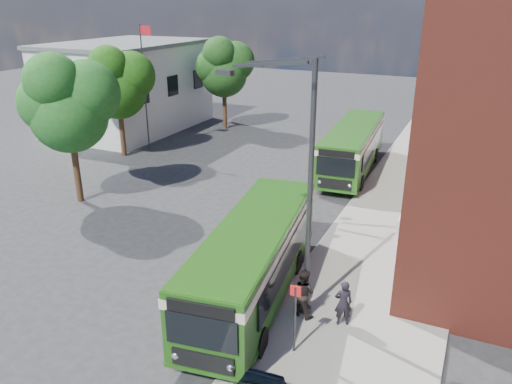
% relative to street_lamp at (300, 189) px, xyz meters
% --- Properties ---
extents(ground, '(120.00, 120.00, 0.00)m').
position_rel_street_lamp_xyz_m(ground, '(-4.84, 2.00, -4.79)').
color(ground, '#272729').
rests_on(ground, ground).
extents(pavement, '(6.00, 48.00, 0.15)m').
position_rel_street_lamp_xyz_m(pavement, '(2.16, 10.00, -4.72)').
color(pavement, gray).
rests_on(pavement, ground).
extents(kerb_line, '(0.12, 48.00, 0.01)m').
position_rel_street_lamp_xyz_m(kerb_line, '(-0.89, 10.00, -4.79)').
color(kerb_line, beige).
rests_on(kerb_line, ground).
extents(white_building, '(9.40, 13.40, 7.30)m').
position_rel_street_lamp_xyz_m(white_building, '(-22.84, 20.00, -1.13)').
color(white_building, silver).
rests_on(white_building, ground).
extents(flagpole, '(0.95, 0.10, 9.00)m').
position_rel_street_lamp_xyz_m(flagpole, '(-17.29, 15.00, 0.15)').
color(flagpole, '#333538').
rests_on(flagpole, ground).
extents(street_lamp, '(2.96, 2.38, 9.00)m').
position_rel_street_lamp_xyz_m(street_lamp, '(0.00, 0.00, 0.00)').
color(street_lamp, '#333538').
rests_on(street_lamp, ground).
extents(bus_stop_sign, '(0.35, 0.08, 2.52)m').
position_rel_street_lamp_xyz_m(bus_stop_sign, '(0.76, -2.20, -3.28)').
color(bus_stop_sign, '#333538').
rests_on(bus_stop_sign, ground).
extents(bus_front, '(3.90, 10.29, 3.02)m').
position_rel_street_lamp_xyz_m(bus_front, '(-1.78, 0.26, -2.96)').
color(bus_front, '#1E4D11').
rests_on(bus_front, ground).
extents(bus_rear, '(3.35, 10.96, 3.02)m').
position_rel_street_lamp_xyz_m(bus_rear, '(-2.26, 16.44, -2.96)').
color(bus_rear, '#245817').
rests_on(bus_rear, ground).
extents(pedestrian_a, '(0.73, 0.64, 1.68)m').
position_rel_street_lamp_xyz_m(pedestrian_a, '(1.77, -0.18, -3.80)').
color(pedestrian_a, black).
rests_on(pedestrian_a, pavement).
extents(pedestrian_b, '(1.02, 0.89, 1.80)m').
position_rel_street_lamp_xyz_m(pedestrian_b, '(0.35, -0.26, -3.74)').
color(pedestrian_b, black).
rests_on(pedestrian_b, pavement).
extents(tree_left, '(4.86, 4.62, 8.20)m').
position_rel_street_lamp_xyz_m(tree_left, '(-14.71, 4.96, 0.77)').
color(tree_left, '#392515').
rests_on(tree_left, ground).
extents(tree_mid, '(4.62, 4.40, 7.81)m').
position_rel_street_lamp_xyz_m(tree_mid, '(-18.03, 12.95, 0.50)').
color(tree_mid, '#392515').
rests_on(tree_mid, ground).
extents(tree_right, '(4.64, 4.41, 7.83)m').
position_rel_street_lamp_xyz_m(tree_right, '(-15.26, 23.28, 0.52)').
color(tree_right, '#392515').
rests_on(tree_right, ground).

